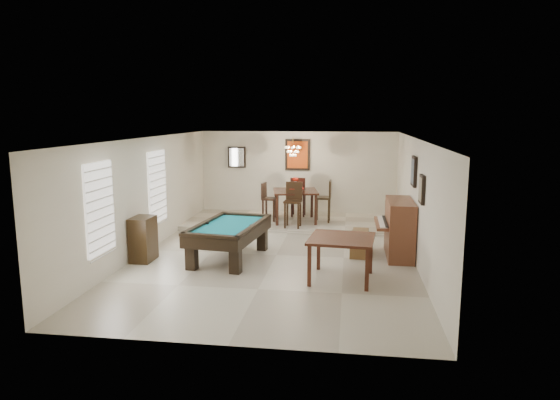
% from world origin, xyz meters
% --- Properties ---
extents(ground_plane, '(6.00, 9.00, 0.02)m').
position_xyz_m(ground_plane, '(0.00, 0.00, -0.01)').
color(ground_plane, beige).
extents(wall_back, '(6.00, 0.04, 2.60)m').
position_xyz_m(wall_back, '(0.00, 4.50, 1.30)').
color(wall_back, silver).
rests_on(wall_back, ground_plane).
extents(wall_front, '(6.00, 0.04, 2.60)m').
position_xyz_m(wall_front, '(0.00, -4.50, 1.30)').
color(wall_front, silver).
rests_on(wall_front, ground_plane).
extents(wall_left, '(0.04, 9.00, 2.60)m').
position_xyz_m(wall_left, '(-3.00, 0.00, 1.30)').
color(wall_left, silver).
rests_on(wall_left, ground_plane).
extents(wall_right, '(0.04, 9.00, 2.60)m').
position_xyz_m(wall_right, '(3.00, 0.00, 1.30)').
color(wall_right, silver).
rests_on(wall_right, ground_plane).
extents(ceiling, '(6.00, 9.00, 0.04)m').
position_xyz_m(ceiling, '(0.00, 0.00, 2.60)').
color(ceiling, white).
rests_on(ceiling, wall_back).
extents(dining_step, '(6.00, 2.50, 0.12)m').
position_xyz_m(dining_step, '(0.00, 3.25, 0.06)').
color(dining_step, beige).
rests_on(dining_step, ground_plane).
extents(window_left_front, '(0.06, 1.00, 1.70)m').
position_xyz_m(window_left_front, '(-2.97, -2.20, 1.40)').
color(window_left_front, white).
rests_on(window_left_front, wall_left).
extents(window_left_rear, '(0.06, 1.00, 1.70)m').
position_xyz_m(window_left_rear, '(-2.97, 0.60, 1.40)').
color(window_left_rear, white).
rests_on(window_left_rear, wall_left).
extents(pool_table, '(1.50, 2.40, 0.75)m').
position_xyz_m(pool_table, '(-0.96, -0.45, 0.38)').
color(pool_table, black).
rests_on(pool_table, ground_plane).
extents(square_table, '(1.31, 1.31, 0.83)m').
position_xyz_m(square_table, '(1.47, -1.49, 0.41)').
color(square_table, '#36170D').
rests_on(square_table, ground_plane).
extents(upright_piano, '(0.84, 1.51, 1.26)m').
position_xyz_m(upright_piano, '(2.56, 0.29, 0.63)').
color(upright_piano, brown).
rests_on(upright_piano, ground_plane).
extents(piano_bench, '(0.44, 0.95, 0.51)m').
position_xyz_m(piano_bench, '(1.85, 0.33, 0.26)').
color(piano_bench, brown).
rests_on(piano_bench, ground_plane).
extents(apothecary_chest, '(0.43, 0.64, 0.96)m').
position_xyz_m(apothecary_chest, '(-2.77, -0.81, 0.48)').
color(apothecary_chest, black).
rests_on(apothecary_chest, ground_plane).
extents(dining_table, '(1.41, 1.41, 1.00)m').
position_xyz_m(dining_table, '(0.08, 3.09, 0.62)').
color(dining_table, black).
rests_on(dining_table, dining_step).
extents(flower_vase, '(0.18, 0.18, 0.27)m').
position_xyz_m(flower_vase, '(0.08, 3.09, 1.26)').
color(flower_vase, red).
rests_on(flower_vase, dining_table).
extents(dining_chair_south, '(0.47, 0.47, 1.20)m').
position_xyz_m(dining_chair_south, '(0.11, 2.31, 0.72)').
color(dining_chair_south, black).
rests_on(dining_chair_south, dining_step).
extents(dining_chair_north, '(0.43, 0.43, 1.17)m').
position_xyz_m(dining_chair_north, '(0.10, 3.86, 0.70)').
color(dining_chair_north, black).
rests_on(dining_chair_north, dining_step).
extents(dining_chair_west, '(0.45, 0.45, 1.08)m').
position_xyz_m(dining_chair_west, '(-0.64, 3.09, 0.66)').
color(dining_chair_west, black).
rests_on(dining_chair_west, dining_step).
extents(dining_chair_east, '(0.44, 0.44, 1.18)m').
position_xyz_m(dining_chair_east, '(0.86, 3.13, 0.71)').
color(dining_chair_east, black).
rests_on(dining_chair_east, dining_step).
extents(chandelier, '(0.44, 0.44, 0.60)m').
position_xyz_m(chandelier, '(0.00, 3.20, 2.20)').
color(chandelier, '#FFE5B2').
rests_on(chandelier, ceiling).
extents(back_painting, '(0.75, 0.06, 0.95)m').
position_xyz_m(back_painting, '(0.00, 4.46, 1.90)').
color(back_painting, '#D84C14').
rests_on(back_painting, wall_back).
extents(back_mirror, '(0.55, 0.06, 0.65)m').
position_xyz_m(back_mirror, '(-1.90, 4.46, 1.80)').
color(back_mirror, white).
rests_on(back_mirror, wall_back).
extents(right_picture_upper, '(0.06, 0.55, 0.65)m').
position_xyz_m(right_picture_upper, '(2.96, 0.30, 1.90)').
color(right_picture_upper, slate).
rests_on(right_picture_upper, wall_right).
extents(right_picture_lower, '(0.06, 0.45, 0.55)m').
position_xyz_m(right_picture_lower, '(2.96, -1.00, 1.70)').
color(right_picture_lower, gray).
rests_on(right_picture_lower, wall_right).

